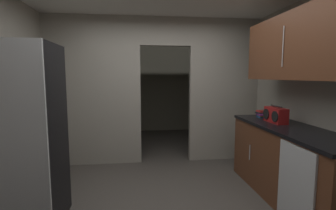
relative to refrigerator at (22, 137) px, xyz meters
name	(u,v)px	position (x,y,z in m)	size (l,w,h in m)	color
ground	(167,210)	(1.51, 0.08, -0.95)	(20.00, 20.00, 0.00)	#47423D
kitchen_partition	(153,88)	(1.47, 1.82, 0.41)	(3.80, 0.12, 2.59)	#9E998C
adjoining_room_shell	(150,87)	(1.51, 3.71, 0.35)	(3.80, 2.72, 2.59)	gray
refrigerator	(22,137)	(0.00, 0.00, 0.00)	(0.73, 0.71, 1.89)	black
lower_cabinet_run	(290,164)	(3.07, 0.15, -0.48)	(0.67, 2.07, 0.94)	brown
dishwasher	(295,188)	(2.75, -0.43, -0.51)	(0.02, 0.56, 0.88)	#B7BABC
upper_cabinet_counterside	(297,47)	(3.07, 0.15, 0.97)	(0.36, 1.87, 0.79)	brown
boombox	(276,115)	(3.04, 0.48, 0.09)	(0.16, 0.38, 0.23)	maroon
book_stack	(261,114)	(3.05, 0.89, 0.05)	(0.14, 0.16, 0.11)	#2D609E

